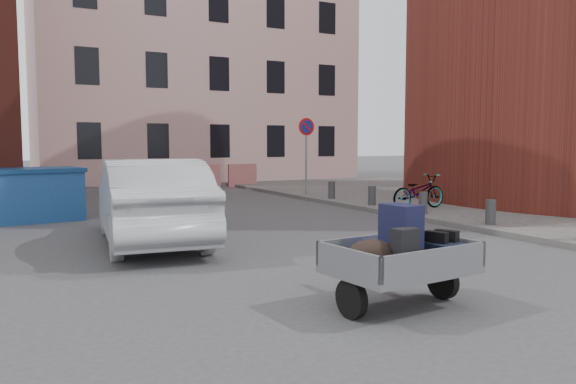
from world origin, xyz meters
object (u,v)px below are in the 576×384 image
trailer (400,256)px  bicycle (418,192)px  dumpster (13,195)px  silver_car (151,201)px

trailer → bicycle: trailer is taller
dumpster → silver_car: (2.25, -4.40, 0.15)m
trailer → silver_car: 5.78m
bicycle → trailer: bearing=135.5°
silver_car → dumpster: bearing=-56.6°
silver_car → trailer: bearing=111.4°
dumpster → bicycle: size_ratio=1.85×
bicycle → dumpster: bearing=69.4°
silver_car → bicycle: bearing=-164.4°
dumpster → trailer: bearing=-77.6°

